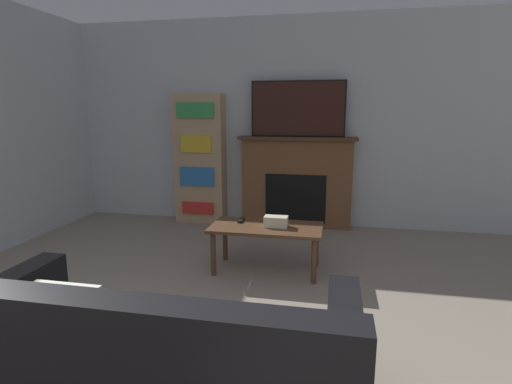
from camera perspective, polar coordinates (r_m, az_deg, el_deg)
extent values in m
cube|color=silver|center=(5.39, 1.88, 9.77)|extent=(6.33, 0.06, 2.70)
cube|color=brown|center=(5.29, 5.80, 1.21)|extent=(1.43, 0.22, 1.15)
cube|color=black|center=(5.21, 5.63, -0.94)|extent=(0.78, 0.01, 0.63)
cube|color=#4C331E|center=(5.19, 5.91, 7.63)|extent=(1.53, 0.28, 0.04)
cube|color=black|center=(5.18, 6.00, 11.73)|extent=(1.19, 0.03, 0.70)
cube|color=#331914|center=(5.17, 5.98, 11.73)|extent=(1.16, 0.01, 0.67)
cube|color=black|center=(2.26, -13.71, -24.42)|extent=(1.95, 0.91, 0.41)
cube|color=black|center=(1.76, -19.89, -20.15)|extent=(1.95, 0.16, 0.41)
cube|color=black|center=(2.66, -32.46, -17.20)|extent=(0.16, 0.91, 0.64)
cube|color=black|center=(2.03, 12.25, -24.97)|extent=(0.16, 0.91, 0.64)
cube|color=silver|center=(2.22, -25.94, -15.55)|extent=(0.36, 0.14, 0.28)
cube|color=brown|center=(3.79, 1.48, -5.09)|extent=(1.05, 0.53, 0.03)
cylinder|color=brown|center=(3.78, -6.12, -8.79)|extent=(0.05, 0.05, 0.42)
cylinder|color=brown|center=(3.62, 8.27, -9.76)|extent=(0.05, 0.05, 0.42)
cylinder|color=brown|center=(4.15, -4.44, -6.89)|extent=(0.05, 0.05, 0.42)
cylinder|color=brown|center=(4.01, 8.60, -7.67)|extent=(0.05, 0.05, 0.42)
cube|color=beige|center=(3.76, 2.87, -4.23)|extent=(0.22, 0.12, 0.10)
cube|color=black|center=(3.94, -2.08, -4.04)|extent=(0.04, 0.15, 0.02)
cube|color=tan|center=(5.51, -8.00, 4.69)|extent=(0.68, 0.26, 1.74)
cube|color=red|center=(5.49, -8.30, -2.27)|extent=(0.44, 0.03, 0.16)
cube|color=#2D70B7|center=(5.40, -8.44, 2.21)|extent=(0.47, 0.03, 0.25)
cube|color=gold|center=(5.35, -8.58, 6.81)|extent=(0.41, 0.03, 0.22)
cube|color=green|center=(5.33, -8.72, 11.47)|extent=(0.50, 0.03, 0.20)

